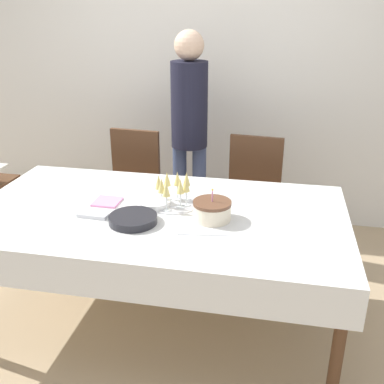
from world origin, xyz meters
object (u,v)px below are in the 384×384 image
Objects in this scene: champagne_tray at (173,189)px; dining_chair_far_right at (252,195)px; dining_chair_far_left at (132,186)px; plate_stack_dessert at (154,203)px; person_standing at (189,121)px; plate_stack_main at (133,219)px; birthday_cake at (212,210)px.

dining_chair_far_right is at bearing 62.95° from champagne_tray.
dining_chair_far_right is at bearing -0.01° from dining_chair_far_left.
champagne_tray is 1.52× the size of plate_stack_dessert.
dining_chair_far_right is (0.95, -0.00, 0.00)m from dining_chair_far_left.
dining_chair_far_right is 3.27× the size of champagne_tray.
person_standing is at bearing 90.09° from plate_stack_dessert.
champagne_tray is 0.32m from plate_stack_main.
dining_chair_far_left is 3.27× the size of champagne_tray.
plate_stack_main is 1.37× the size of plate_stack_dessert.
person_standing is at bearing 23.64° from dining_chair_far_left.
person_standing is at bearing 107.59° from birthday_cake.
dining_chair_far_left is 4.50× the size of birthday_cake.
plate_stack_main is (0.38, -1.07, 0.26)m from dining_chair_far_left.
plate_stack_main is at bearing -101.84° from plate_stack_dessert.
dining_chair_far_left is 0.95m from dining_chair_far_right.
champagne_tray is (-0.41, -0.80, 0.34)m from dining_chair_far_right.
plate_stack_main is at bearing -117.72° from dining_chair_far_right.
plate_stack_dessert is (-0.36, 0.11, -0.04)m from birthday_cake.
person_standing reaches higher than birthday_cake.
dining_chair_far_left and dining_chair_far_right have the same top height.
champagne_tray is at bearing -56.11° from dining_chair_far_left.
plate_stack_dessert is at bearing -121.55° from dining_chair_far_right.
dining_chair_far_left reaches higher than plate_stack_dessert.
dining_chair_far_left is 4.95× the size of plate_stack_dessert.
plate_stack_dessert is 1.06m from person_standing.
birthday_cake is at bearing -99.33° from dining_chair_far_right.
dining_chair_far_right reaches higher than plate_stack_main.
birthday_cake is (-0.16, -0.95, 0.29)m from dining_chair_far_right.
dining_chair_far_left reaches higher than birthday_cake.
plate_stack_dessert is at bearing 78.16° from plate_stack_main.
birthday_cake is 1.10× the size of plate_stack_dessert.
plate_stack_main is 0.24m from plate_stack_dessert.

